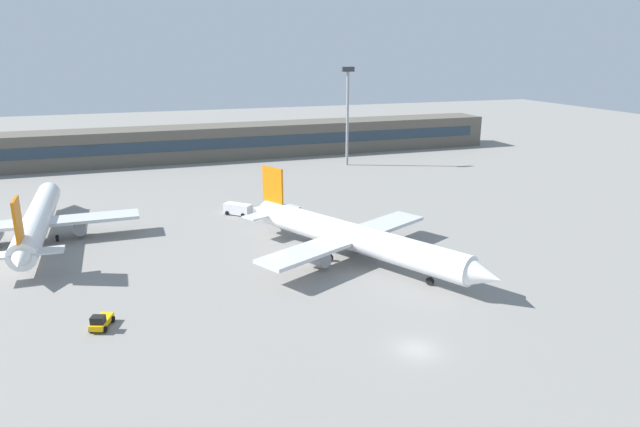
{
  "coord_description": "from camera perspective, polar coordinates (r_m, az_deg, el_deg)",
  "views": [
    {
      "loc": [
        -25.97,
        -45.33,
        29.49
      ],
      "look_at": [
        3.33,
        40.0,
        3.0
      ],
      "focal_mm": 31.75,
      "sensor_mm": 36.0,
      "label": 1
    }
  ],
  "objects": [
    {
      "name": "floodlight_tower_west",
      "position": [
        146.67,
        2.79,
        10.47
      ],
      "size": [
        3.2,
        0.8,
        24.94
      ],
      "color": "gray",
      "rests_on": "ground_plane"
    },
    {
      "name": "airplane_mid",
      "position": [
        100.62,
        -26.54,
        -0.48
      ],
      "size": [
        30.57,
        44.0,
        10.89
      ],
      "color": "white",
      "rests_on": "ground_plane"
    },
    {
      "name": "service_van_white",
      "position": [
        104.69,
        -8.28,
        0.46
      ],
      "size": [
        5.13,
        5.05,
        2.08
      ],
      "color": "white",
      "rests_on": "ground_plane"
    },
    {
      "name": "baggage_tug_yellow",
      "position": [
        67.19,
        -21.23,
        -10.11
      ],
      "size": [
        2.72,
        3.89,
        1.75
      ],
      "color": "#F2B20C",
      "rests_on": "ground_plane"
    },
    {
      "name": "airplane_near",
      "position": [
        80.98,
        3.52,
        -2.46
      ],
      "size": [
        30.09,
        41.56,
        11.15
      ],
      "color": "white",
      "rests_on": "ground_plane"
    },
    {
      "name": "terminal_building",
      "position": [
        160.28,
        -9.47,
        7.17
      ],
      "size": [
        157.21,
        12.13,
        9.0
      ],
      "color": "#5B564C",
      "rests_on": "ground_plane"
    },
    {
      "name": "ground_plane",
      "position": [
        93.95,
        -1.92,
        -1.94
      ],
      "size": [
        400.0,
        400.0,
        0.0
      ],
      "primitive_type": "plane",
      "color": "gray"
    }
  ]
}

